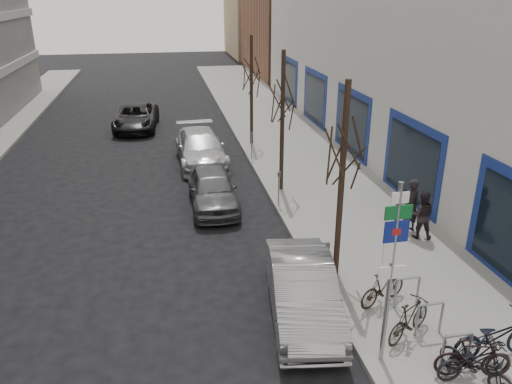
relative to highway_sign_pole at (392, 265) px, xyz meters
name	(u,v)px	position (x,y,z in m)	size (l,w,h in m)	color
ground	(271,380)	(-2.40, 0.01, -2.46)	(120.00, 120.00, 0.00)	black
sidewalk_east	(327,187)	(2.10, 10.01, -2.38)	(5.00, 70.00, 0.15)	slate
brick_building_far	(315,30)	(10.60, 40.01, 1.54)	(12.00, 14.00, 8.00)	brown
tan_building_far	(283,16)	(11.10, 55.01, 2.04)	(13.00, 12.00, 9.00)	#937A5B
highway_sign_pole	(392,265)	(0.00, 0.00, 0.00)	(0.55, 0.10, 4.20)	gray
bike_rack	(430,315)	(1.40, 0.61, -1.80)	(0.66, 2.26, 0.83)	gray
tree_near	(345,136)	(0.20, 3.51, 1.65)	(1.80, 1.80, 5.50)	black
tree_mid	(283,89)	(0.20, 10.01, 1.65)	(1.80, 1.80, 5.50)	black
tree_far	(251,65)	(0.20, 16.51, 1.65)	(1.80, 1.80, 5.50)	black
meter_front	(327,260)	(-0.25, 3.01, -1.54)	(0.10, 0.08, 1.27)	gray
meter_mid	(279,185)	(-0.25, 8.51, -1.54)	(0.10, 0.08, 1.27)	gray
meter_back	(252,143)	(-0.25, 14.01, -1.54)	(0.10, 0.08, 1.27)	gray
bike_near_left	(477,363)	(1.56, -0.97, -1.83)	(0.48, 1.58, 0.96)	black
bike_near_right	(473,358)	(1.57, -0.82, -1.84)	(0.46, 1.56, 0.95)	black
bike_mid_curb	(496,333)	(2.36, -0.36, -1.70)	(0.60, 1.98, 1.21)	black
bike_mid_inner	(409,319)	(0.90, 0.61, -1.83)	(0.47, 1.58, 0.96)	black
bike_far_curb	(475,358)	(1.58, -0.85, -1.82)	(0.49, 1.61, 0.98)	black
bike_far_inner	(383,287)	(0.87, 1.94, -1.84)	(0.46, 1.53, 0.93)	black
parked_car_front	(303,290)	(-1.17, 2.04, -1.74)	(1.52, 4.35, 1.43)	#9F9EA3
parked_car_mid	(213,189)	(-2.60, 9.13, -1.75)	(1.67, 4.16, 1.42)	#515157
parked_car_back	(201,148)	(-2.60, 14.20, -1.71)	(2.09, 5.15, 1.49)	#B8B9BE
lane_car	(136,117)	(-5.72, 21.13, -1.76)	(2.30, 4.99, 1.39)	black
pedestrian_near	(410,205)	(3.40, 5.62, -1.41)	(0.66, 0.43, 1.80)	black
pedestrian_far	(422,214)	(3.55, 5.11, -1.51)	(0.59, 0.40, 1.60)	black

